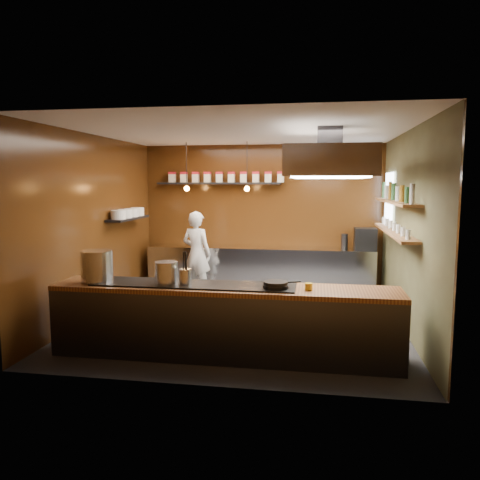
% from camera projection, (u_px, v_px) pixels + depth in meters
% --- Properties ---
extents(floor, '(5.00, 5.00, 0.00)m').
position_uv_depth(floor, '(244.00, 320.00, 7.58)').
color(floor, '#232326').
rests_on(floor, ground).
extents(back_wall, '(5.00, 0.00, 5.00)m').
position_uv_depth(back_wall, '(262.00, 217.00, 9.84)').
color(back_wall, '#3C1C0A').
rests_on(back_wall, ground).
extents(left_wall, '(0.00, 5.00, 5.00)m').
position_uv_depth(left_wall, '(96.00, 226.00, 7.80)').
color(left_wall, '#3C1C0A').
rests_on(left_wall, ground).
extents(right_wall, '(0.00, 5.00, 5.00)m').
position_uv_depth(right_wall, '(408.00, 231.00, 6.99)').
color(right_wall, '#413E24').
rests_on(right_wall, ground).
extents(ceiling, '(5.00, 5.00, 0.00)m').
position_uv_depth(ceiling, '(244.00, 132.00, 7.21)').
color(ceiling, silver).
rests_on(ceiling, back_wall).
extents(window_pane, '(0.00, 1.00, 1.00)m').
position_uv_depth(window_pane, '(389.00, 200.00, 8.62)').
color(window_pane, white).
rests_on(window_pane, right_wall).
extents(prep_counter, '(4.60, 0.65, 0.90)m').
position_uv_depth(prep_counter, '(260.00, 269.00, 9.65)').
color(prep_counter, silver).
rests_on(prep_counter, floor).
extents(pass_counter, '(4.40, 0.72, 0.94)m').
position_uv_depth(pass_counter, '(224.00, 321.00, 5.96)').
color(pass_counter, '#38383D').
rests_on(pass_counter, floor).
extents(tin_shelf, '(2.60, 0.26, 0.04)m').
position_uv_depth(tin_shelf, '(218.00, 183.00, 9.77)').
color(tin_shelf, black).
rests_on(tin_shelf, back_wall).
extents(plate_shelf, '(0.30, 1.40, 0.04)m').
position_uv_depth(plate_shelf, '(128.00, 218.00, 8.74)').
color(plate_shelf, black).
rests_on(plate_shelf, left_wall).
extents(bottle_shelf_upper, '(0.26, 2.80, 0.04)m').
position_uv_depth(bottle_shelf_upper, '(395.00, 202.00, 7.26)').
color(bottle_shelf_upper, olive).
rests_on(bottle_shelf_upper, right_wall).
extents(bottle_shelf_lower, '(0.26, 2.80, 0.04)m').
position_uv_depth(bottle_shelf_lower, '(394.00, 232.00, 7.32)').
color(bottle_shelf_lower, olive).
rests_on(bottle_shelf_lower, right_wall).
extents(extractor_hood, '(1.20, 2.00, 0.72)m').
position_uv_depth(extractor_hood, '(329.00, 162.00, 6.67)').
color(extractor_hood, '#38383D').
rests_on(extractor_hood, ceiling).
extents(pendant_left, '(0.10, 0.10, 0.95)m').
position_uv_depth(pendant_left, '(187.00, 186.00, 9.20)').
color(pendant_left, black).
rests_on(pendant_left, ceiling).
extents(pendant_right, '(0.10, 0.10, 0.95)m').
position_uv_depth(pendant_right, '(247.00, 186.00, 9.01)').
color(pendant_right, black).
rests_on(pendant_right, ceiling).
extents(storage_tins, '(2.43, 0.13, 0.22)m').
position_uv_depth(storage_tins, '(226.00, 177.00, 9.72)').
color(storage_tins, beige).
rests_on(storage_tins, tin_shelf).
extents(plate_stacks, '(0.26, 1.16, 0.16)m').
position_uv_depth(plate_stacks, '(128.00, 213.00, 8.73)').
color(plate_stacks, white).
rests_on(plate_stacks, plate_shelf).
extents(bottles, '(0.06, 2.66, 0.24)m').
position_uv_depth(bottles, '(396.00, 193.00, 7.25)').
color(bottles, silver).
rests_on(bottles, bottle_shelf_upper).
extents(wine_glasses, '(0.07, 2.37, 0.13)m').
position_uv_depth(wine_glasses, '(394.00, 227.00, 7.31)').
color(wine_glasses, silver).
rests_on(wine_glasses, bottle_shelf_lower).
extents(stockpot_large, '(0.50, 0.50, 0.40)m').
position_uv_depth(stockpot_large, '(97.00, 266.00, 6.10)').
color(stockpot_large, '#BABCC1').
rests_on(stockpot_large, pass_counter).
extents(stockpot_small, '(0.38, 0.38, 0.28)m').
position_uv_depth(stockpot_small, '(166.00, 272.00, 5.96)').
color(stockpot_small, silver).
rests_on(stockpot_small, pass_counter).
extents(utensil_crock, '(0.19, 0.19, 0.20)m').
position_uv_depth(utensil_crock, '(185.00, 277.00, 5.89)').
color(utensil_crock, silver).
rests_on(utensil_crock, pass_counter).
extents(frying_pan, '(0.46, 0.32, 0.08)m').
position_uv_depth(frying_pan, '(276.00, 285.00, 5.71)').
color(frying_pan, black).
rests_on(frying_pan, pass_counter).
extents(butter_jar, '(0.11, 0.11, 0.09)m').
position_uv_depth(butter_jar, '(309.00, 287.00, 5.68)').
color(butter_jar, yellow).
rests_on(butter_jar, pass_counter).
extents(espresso_machine, '(0.42, 0.40, 0.42)m').
position_uv_depth(espresso_machine, '(365.00, 239.00, 9.25)').
color(espresso_machine, black).
rests_on(espresso_machine, prep_counter).
extents(chef, '(0.70, 0.56, 1.67)m').
position_uv_depth(chef, '(197.00, 254.00, 9.14)').
color(chef, silver).
rests_on(chef, floor).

